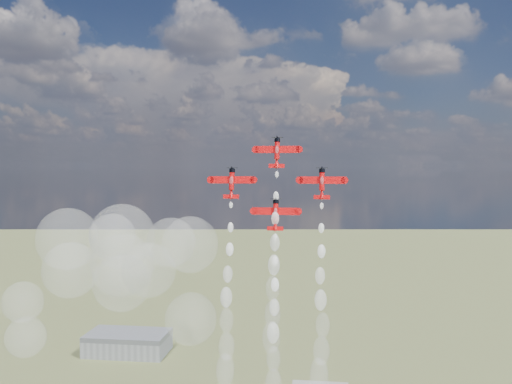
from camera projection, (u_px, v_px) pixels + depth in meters
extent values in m
cube|color=gray|center=(128.00, 345.00, 338.58)|extent=(50.00, 28.00, 10.00)
cube|color=#595B60|center=(128.00, 335.00, 338.27)|extent=(50.00, 28.00, 3.00)
cylinder|color=red|center=(277.00, 150.00, 160.03)|extent=(1.49, 2.74, 5.74)
cylinder|color=black|center=(277.00, 140.00, 160.58)|extent=(1.71, 1.91, 1.43)
cube|color=red|center=(277.00, 149.00, 160.46)|extent=(13.01, 0.73, 2.13)
cube|color=white|center=(265.00, 150.00, 161.02)|extent=(5.12, 0.17, 0.58)
cube|color=white|center=(289.00, 150.00, 160.14)|extent=(5.12, 0.17, 0.58)
cube|color=red|center=(277.00, 166.00, 158.99)|extent=(4.69, 0.40, 1.17)
cube|color=red|center=(276.00, 166.00, 158.17)|extent=(0.15, 2.09, 1.77)
ellipsoid|color=silver|center=(277.00, 150.00, 159.44)|extent=(1.17, 1.63, 2.82)
cone|color=red|center=(277.00, 163.00, 159.25)|extent=(1.49, 2.10, 3.04)
cylinder|color=red|center=(232.00, 181.00, 159.96)|extent=(1.49, 2.74, 5.74)
cylinder|color=black|center=(232.00, 171.00, 160.51)|extent=(1.71, 1.91, 1.43)
cube|color=red|center=(232.00, 180.00, 160.39)|extent=(13.01, 0.73, 2.13)
cube|color=white|center=(220.00, 180.00, 160.95)|extent=(5.12, 0.17, 0.58)
cube|color=white|center=(244.00, 180.00, 160.08)|extent=(5.12, 0.17, 0.58)
cube|color=red|center=(231.00, 197.00, 158.92)|extent=(4.69, 0.40, 1.17)
cube|color=red|center=(231.00, 197.00, 158.10)|extent=(0.15, 2.09, 1.77)
ellipsoid|color=silver|center=(231.00, 181.00, 159.37)|extent=(1.17, 1.63, 2.82)
cone|color=red|center=(231.00, 194.00, 159.18)|extent=(1.49, 2.10, 3.04)
cylinder|color=red|center=(322.00, 181.00, 156.68)|extent=(1.49, 2.74, 5.74)
cylinder|color=black|center=(322.00, 171.00, 157.23)|extent=(1.71, 1.91, 1.43)
cube|color=red|center=(322.00, 180.00, 157.10)|extent=(13.01, 0.73, 2.13)
cube|color=white|center=(310.00, 180.00, 157.67)|extent=(5.12, 0.17, 0.58)
cube|color=white|center=(334.00, 180.00, 156.79)|extent=(5.12, 0.17, 0.58)
cube|color=red|center=(322.00, 197.00, 155.64)|extent=(4.69, 0.40, 1.17)
cube|color=red|center=(322.00, 197.00, 154.82)|extent=(0.15, 2.09, 1.77)
ellipsoid|color=silver|center=(322.00, 181.00, 156.09)|extent=(1.17, 1.63, 2.82)
cone|color=red|center=(322.00, 194.00, 155.90)|extent=(1.49, 2.10, 3.04)
cylinder|color=red|center=(276.00, 212.00, 156.61)|extent=(1.49, 2.74, 5.74)
cylinder|color=black|center=(276.00, 202.00, 157.16)|extent=(1.71, 1.91, 1.43)
cube|color=red|center=(276.00, 211.00, 157.03)|extent=(13.01, 0.73, 2.13)
cube|color=white|center=(264.00, 211.00, 157.60)|extent=(5.12, 0.17, 0.58)
cube|color=white|center=(288.00, 211.00, 156.72)|extent=(5.12, 0.17, 0.58)
cube|color=red|center=(275.00, 229.00, 155.57)|extent=(4.69, 0.40, 1.17)
cube|color=red|center=(275.00, 229.00, 154.75)|extent=(0.15, 2.09, 1.77)
ellipsoid|color=silver|center=(275.00, 212.00, 156.02)|extent=(1.17, 1.63, 2.82)
cone|color=red|center=(275.00, 226.00, 155.83)|extent=(1.49, 2.10, 3.04)
sphere|color=white|center=(277.00, 174.00, 158.82)|extent=(1.07, 1.07, 1.07)
sphere|color=white|center=(276.00, 196.00, 157.39)|extent=(1.65, 1.65, 1.65)
sphere|color=white|center=(275.00, 218.00, 156.26)|extent=(2.22, 2.22, 2.22)
sphere|color=white|center=(275.00, 243.00, 155.03)|extent=(2.80, 2.80, 2.80)
sphere|color=white|center=(274.00, 265.00, 153.92)|extent=(3.37, 3.37, 3.37)
sphere|color=white|center=(273.00, 288.00, 152.30)|extent=(3.95, 3.95, 3.95)
sphere|color=white|center=(273.00, 314.00, 151.50)|extent=(4.52, 4.52, 4.52)
sphere|color=white|center=(271.00, 337.00, 150.66)|extent=(5.10, 5.10, 5.10)
sphere|color=white|center=(231.00, 205.00, 158.54)|extent=(1.07, 1.07, 1.07)
sphere|color=white|center=(231.00, 227.00, 157.39)|extent=(1.65, 1.65, 1.65)
sphere|color=white|center=(230.00, 249.00, 156.38)|extent=(2.22, 2.22, 2.22)
sphere|color=white|center=(228.00, 274.00, 155.25)|extent=(2.80, 2.80, 2.80)
sphere|color=white|center=(226.00, 297.00, 153.51)|extent=(3.37, 3.37, 3.37)
sphere|color=white|center=(226.00, 320.00, 152.64)|extent=(3.95, 3.95, 3.95)
sphere|color=white|center=(227.00, 347.00, 151.73)|extent=(4.52, 4.52, 4.52)
sphere|color=white|center=(225.00, 370.00, 149.47)|extent=(5.10, 5.10, 5.10)
sphere|color=white|center=(322.00, 206.00, 155.44)|extent=(1.07, 1.07, 1.07)
sphere|color=white|center=(321.00, 228.00, 154.23)|extent=(1.65, 1.65, 1.65)
sphere|color=white|center=(321.00, 251.00, 152.75)|extent=(2.22, 2.22, 2.22)
sphere|color=white|center=(320.00, 276.00, 151.56)|extent=(2.80, 2.80, 2.80)
sphere|color=white|center=(321.00, 300.00, 150.35)|extent=(3.37, 3.37, 3.37)
sphere|color=white|center=(323.00, 325.00, 148.84)|extent=(3.95, 3.95, 3.95)
sphere|color=white|center=(321.00, 351.00, 148.12)|extent=(4.52, 4.52, 4.52)
sphere|color=white|center=(319.00, 374.00, 147.24)|extent=(5.10, 5.10, 5.10)
sphere|color=white|center=(275.00, 237.00, 155.17)|extent=(1.07, 1.07, 1.07)
sphere|color=white|center=(275.00, 261.00, 154.00)|extent=(1.65, 1.65, 1.65)
sphere|color=white|center=(275.00, 285.00, 153.01)|extent=(2.22, 2.22, 2.22)
sphere|color=white|center=(274.00, 307.00, 151.69)|extent=(2.80, 2.80, 2.80)
sphere|color=white|center=(273.00, 333.00, 150.07)|extent=(3.37, 3.37, 3.37)
sphere|color=white|center=(274.00, 359.00, 149.10)|extent=(3.95, 3.95, 3.95)
sphere|color=white|center=(273.00, 383.00, 147.39)|extent=(4.52, 4.52, 4.52)
sphere|color=white|center=(122.00, 236.00, 180.36)|extent=(21.78, 21.78, 21.78)
sphere|color=white|center=(149.00, 270.00, 172.56)|extent=(17.41, 17.41, 17.41)
sphere|color=white|center=(123.00, 265.00, 180.39)|extent=(21.05, 21.05, 21.05)
sphere|color=white|center=(191.00, 319.00, 178.51)|extent=(17.18, 17.18, 17.18)
sphere|color=white|center=(71.00, 270.00, 169.15)|extent=(17.55, 17.55, 17.55)
sphere|color=white|center=(23.00, 302.00, 167.93)|extent=(12.64, 12.64, 12.64)
sphere|color=white|center=(68.00, 239.00, 186.12)|extent=(21.32, 21.32, 21.32)
sphere|color=white|center=(171.00, 242.00, 178.20)|extent=(16.34, 16.34, 16.34)
sphere|color=white|center=(26.00, 337.00, 167.54)|extent=(12.50, 12.50, 12.50)
sphere|color=white|center=(190.00, 244.00, 167.76)|extent=(17.55, 17.55, 17.55)
sphere|color=white|center=(112.00, 237.00, 174.97)|extent=(15.02, 15.02, 15.02)
sphere|color=white|center=(122.00, 283.00, 171.91)|extent=(18.35, 18.35, 18.35)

